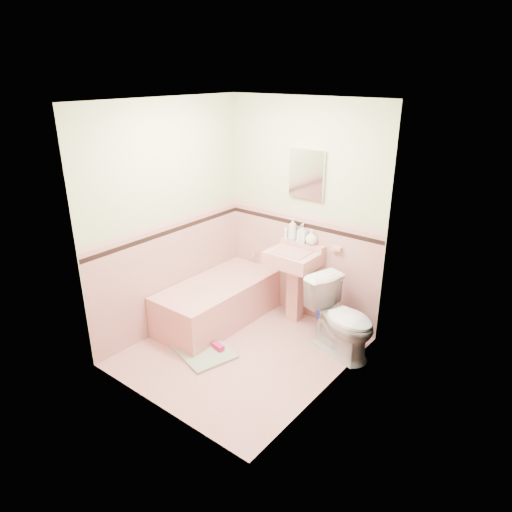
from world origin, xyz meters
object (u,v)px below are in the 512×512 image
Objects in this scene: soap_bottle_mid at (302,233)px; shoe at (218,347)px; sink at (292,287)px; bathtub at (218,303)px; medicine_cabinet at (307,174)px; soap_bottle_left at (293,229)px; toilet at (342,319)px; soap_bottle_right at (312,237)px; bucket at (328,322)px.

shoe is (-0.23, -1.19, -0.98)m from soap_bottle_mid.
shoe is at bearing -103.21° from sink.
bathtub reaches higher than shoe.
medicine_cabinet is at bearing 47.42° from bathtub.
toilet is (0.90, -0.40, -0.67)m from soap_bottle_left.
bathtub is 8.69× the size of soap_bottle_right.
shoe is at bearing -100.92° from soap_bottle_mid.
medicine_cabinet is (0.00, 0.21, 1.27)m from sink.
soap_bottle_right is 0.97m from bucket.
medicine_cabinet is 2.05× the size of soap_bottle_left.
medicine_cabinet is at bearing 90.57° from shoe.
medicine_cabinet is 0.68× the size of toilet.
sink reaches higher than bathtub.
soap_bottle_right is at bearing 75.46° from toilet.
soap_bottle_right is (0.26, 0.00, -0.04)m from soap_bottle_left.
sink is at bearing 88.35° from shoe.
toilet is (1.44, 0.31, 0.17)m from bathtub.
medicine_cabinet is at bearing 165.15° from soap_bottle_right.
sink is 3.11× the size of bucket.
bucket is 1.98× the size of shoe.
soap_bottle_right is 0.22× the size of toilet.
toilet is 5.54× the size of shoe.
toilet reaches higher than bucket.
toilet is at bearing -27.56° from soap_bottle_mid.
medicine_cabinet is 3.76× the size of shoe.
soap_bottle_mid is at bearing 92.43° from sink.
shoe is (-0.24, -1.22, -1.64)m from medicine_cabinet.
medicine_cabinet is 1.90× the size of bucket.
bathtub is 2.83× the size of medicine_cabinet.
medicine_cabinet reaches higher than soap_bottle_right.
toilet is at bearing -31.76° from soap_bottle_right.
soap_bottle_mid is 1.04m from bucket.
bathtub is 5.37× the size of bucket.
soap_bottle_left is 0.26m from soap_bottle_right.
soap_bottle_right is (0.11, 0.18, 0.58)m from sink.
sink is 1.10m from shoe.
sink is at bearing -87.57° from soap_bottle_mid.
soap_bottle_left reaches higher than toilet.
shoe is at bearing -101.00° from medicine_cabinet.
bathtub is at bearing -133.44° from soap_bottle_mid.
soap_bottle_right is at bearing 0.00° from soap_bottle_mid.
shoe is at bearing -47.36° from bathtub.
soap_bottle_mid is 1.26× the size of soap_bottle_right.
toilet is at bearing -23.95° from soap_bottle_left.
soap_bottle_right reaches higher than shoe.
soap_bottle_left is at bearing 96.98° from shoe.
bucket is at bearing 67.28° from toilet.
shoe is at bearing -125.25° from bucket.
bucket is at bearing -15.15° from soap_bottle_left.
soap_bottle_mid is at bearing 46.56° from bathtub.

